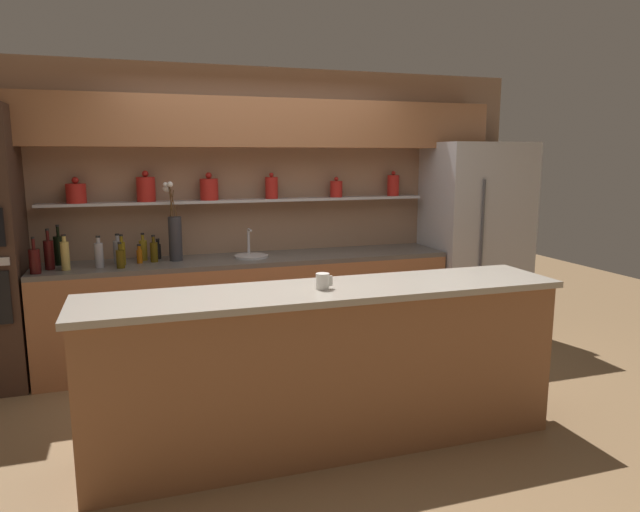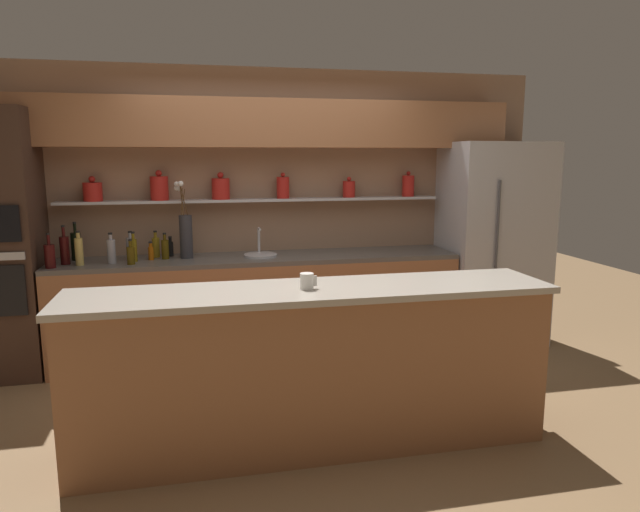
# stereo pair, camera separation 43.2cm
# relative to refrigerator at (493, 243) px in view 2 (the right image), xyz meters

# --- Properties ---
(ground_plane) EXTENTS (12.00, 12.00, 0.00)m
(ground_plane) POSITION_rel_refrigerator_xyz_m (-2.14, -1.20, -0.97)
(ground_plane) COLOR olive
(back_wall_unit) EXTENTS (5.20, 0.44, 2.60)m
(back_wall_unit) POSITION_rel_refrigerator_xyz_m (-2.14, 0.33, 0.58)
(back_wall_unit) COLOR #937056
(back_wall_unit) RESTS_ON ground_plane
(back_counter_unit) EXTENTS (3.57, 0.62, 0.92)m
(back_counter_unit) POSITION_rel_refrigerator_xyz_m (-2.27, 0.04, -0.51)
(back_counter_unit) COLOR #99603D
(back_counter_unit) RESTS_ON ground_plane
(island_counter) EXTENTS (2.96, 0.61, 1.02)m
(island_counter) POSITION_rel_refrigerator_xyz_m (-2.14, -1.70, -0.46)
(island_counter) COLOR #99603D
(island_counter) RESTS_ON ground_plane
(refrigerator) EXTENTS (0.93, 0.73, 1.94)m
(refrigerator) POSITION_rel_refrigerator_xyz_m (0.00, 0.00, 0.00)
(refrigerator) COLOR #B7B7BC
(refrigerator) RESTS_ON ground_plane
(flower_vase) EXTENTS (0.14, 0.13, 0.68)m
(flower_vase) POSITION_rel_refrigerator_xyz_m (-2.91, 0.09, 0.18)
(flower_vase) COLOR #2D2D33
(flower_vase) RESTS_ON back_counter_unit
(sink_fixture) EXTENTS (0.30, 0.30, 0.25)m
(sink_fixture) POSITION_rel_refrigerator_xyz_m (-2.26, 0.05, -0.02)
(sink_fixture) COLOR #B7B7BC
(sink_fixture) RESTS_ON back_counter_unit
(bottle_wine_0) EXTENTS (0.07, 0.07, 0.33)m
(bottle_wine_0) POSITION_rel_refrigerator_xyz_m (-3.88, 0.00, 0.07)
(bottle_wine_0) COLOR #380C0C
(bottle_wine_0) RESTS_ON back_counter_unit
(bottle_spirit_1) EXTENTS (0.08, 0.08, 0.25)m
(bottle_spirit_1) POSITION_rel_refrigerator_xyz_m (-3.37, 0.09, 0.05)
(bottle_spirit_1) COLOR gray
(bottle_spirit_1) RESTS_ON back_counter_unit
(bottle_oil_2) EXTENTS (0.07, 0.07, 0.24)m
(bottle_oil_2) POSITION_rel_refrigerator_xyz_m (-3.17, 0.19, 0.05)
(bottle_oil_2) COLOR olive
(bottle_oil_2) RESTS_ON back_counter_unit
(bottle_wine_3) EXTENTS (0.08, 0.08, 0.28)m
(bottle_wine_3) POSITION_rel_refrigerator_xyz_m (-3.97, -0.14, 0.05)
(bottle_wine_3) COLOR #380C0C
(bottle_wine_3) RESTS_ON back_counter_unit
(bottle_wine_4) EXTENTS (0.08, 0.08, 0.33)m
(bottle_wine_4) POSITION_rel_refrigerator_xyz_m (-3.83, 0.18, 0.08)
(bottle_wine_4) COLOR black
(bottle_wine_4) RESTS_ON back_counter_unit
(bottle_oil_5) EXTENTS (0.06, 0.06, 0.21)m
(bottle_oil_5) POSITION_rel_refrigerator_xyz_m (-3.35, -0.12, 0.03)
(bottle_oil_5) COLOR #47380A
(bottle_oil_5) RESTS_ON back_counter_unit
(bottle_oil_6) EXTENTS (0.06, 0.06, 0.23)m
(bottle_oil_6) POSITION_rel_refrigerator_xyz_m (-3.09, 0.08, 0.04)
(bottle_oil_6) COLOR #47380A
(bottle_oil_6) RESTS_ON back_counter_unit
(bottle_spirit_7) EXTENTS (0.06, 0.06, 0.28)m
(bottle_spirit_7) POSITION_rel_refrigerator_xyz_m (-3.76, -0.07, 0.07)
(bottle_spirit_7) COLOR tan
(bottle_spirit_7) RESTS_ON back_counter_unit
(bottle_spirit_8) EXTENTS (0.07, 0.07, 0.26)m
(bottle_spirit_8) POSITION_rel_refrigerator_xyz_m (-3.51, -0.04, 0.06)
(bottle_spirit_8) COLOR gray
(bottle_spirit_8) RESTS_ON back_counter_unit
(bottle_oil_9) EXTENTS (0.06, 0.06, 0.26)m
(bottle_oil_9) POSITION_rel_refrigerator_xyz_m (-3.34, 0.01, 0.06)
(bottle_oil_9) COLOR brown
(bottle_oil_9) RESTS_ON back_counter_unit
(bottle_sauce_10) EXTENTS (0.05, 0.05, 0.18)m
(bottle_sauce_10) POSITION_rel_refrigerator_xyz_m (-3.05, 0.22, 0.03)
(bottle_sauce_10) COLOR black
(bottle_sauce_10) RESTS_ON back_counter_unit
(bottle_sauce_11) EXTENTS (0.05, 0.05, 0.16)m
(bottle_sauce_11) POSITION_rel_refrigerator_xyz_m (-3.20, 0.06, 0.02)
(bottle_sauce_11) COLOR #9E4C0A
(bottle_sauce_11) RESTS_ON back_counter_unit
(coffee_mug) EXTENTS (0.10, 0.08, 0.10)m
(coffee_mug) POSITION_rel_refrigerator_xyz_m (-2.18, -1.72, 0.10)
(coffee_mug) COLOR silver
(coffee_mug) RESTS_ON island_counter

